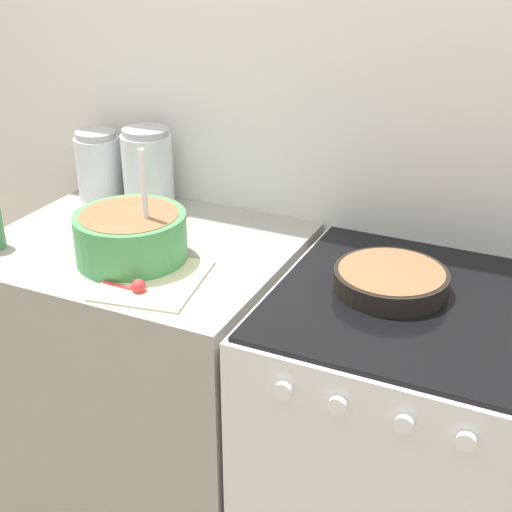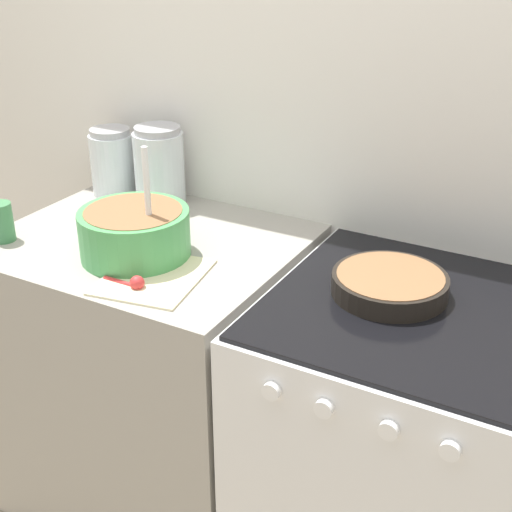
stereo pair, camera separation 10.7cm
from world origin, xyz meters
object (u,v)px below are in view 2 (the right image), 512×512
object	(u,v)px
stove	(397,458)
tin_can	(1,222)
mixing_bowl	(135,230)
storage_jar_left	(113,166)
storage_jar_middle	(160,171)
baking_pan	(390,284)

from	to	relation	value
stove	tin_can	xyz separation A→B (m)	(-1.11, -0.19, 0.51)
mixing_bowl	storage_jar_left	bearing A→B (deg)	135.57
storage_jar_left	storage_jar_middle	xyz separation A→B (m)	(0.18, 0.00, 0.01)
stove	storage_jar_left	distance (m)	1.23
mixing_bowl	stove	bearing A→B (deg)	7.62
stove	mixing_bowl	bearing A→B (deg)	-172.38
mixing_bowl	storage_jar_middle	size ratio (longest dim) A/B	1.26
storage_jar_middle	tin_can	world-z (taller)	storage_jar_middle
storage_jar_left	storage_jar_middle	bearing A→B (deg)	0.00
storage_jar_middle	mixing_bowl	bearing A→B (deg)	-64.18
storage_jar_left	storage_jar_middle	size ratio (longest dim) A/B	0.87
stove	storage_jar_left	bearing A→B (deg)	167.15
stove	tin_can	world-z (taller)	tin_can
mixing_bowl	baking_pan	xyz separation A→B (m)	(0.65, 0.12, -0.05)
stove	baking_pan	distance (m)	0.49
storage_jar_middle	tin_can	distance (m)	0.49
storage_jar_left	baking_pan	bearing A→B (deg)	-12.33
tin_can	mixing_bowl	bearing A→B (deg)	14.21
mixing_bowl	baking_pan	distance (m)	0.67
mixing_bowl	storage_jar_left	size ratio (longest dim) A/B	1.45
stove	mixing_bowl	xyz separation A→B (m)	(-0.72, -0.10, 0.52)
baking_pan	storage_jar_middle	xyz separation A→B (m)	(-0.82, 0.22, 0.08)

